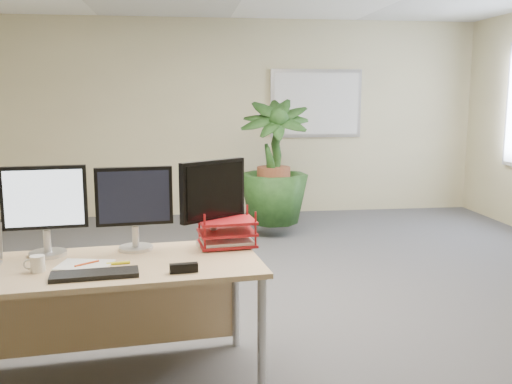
{
  "coord_description": "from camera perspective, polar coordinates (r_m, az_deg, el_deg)",
  "views": [
    {
      "loc": [
        -0.69,
        -3.97,
        1.65
      ],
      "look_at": [
        -0.13,
        0.35,
        0.92
      ],
      "focal_mm": 40.0,
      "sensor_mm": 36.0,
      "label": 1
    }
  ],
  "objects": [
    {
      "name": "desk",
      "position": [
        3.47,
        -16.02,
        -8.94
      ],
      "size": [
        1.97,
        1.0,
        0.73
      ],
      "color": "tan",
      "rests_on": "floor"
    },
    {
      "name": "orange_pen",
      "position": [
        3.29,
        -16.55,
        -6.85
      ],
      "size": [
        0.12,
        0.1,
        0.01
      ],
      "primitive_type": "cylinder",
      "rotation": [
        0.0,
        1.57,
        0.66
      ],
      "color": "#F5511B",
      "rests_on": "spiral_notebook"
    },
    {
      "name": "floor",
      "position": [
        4.35,
        2.33,
        -12.75
      ],
      "size": [
        8.0,
        8.0,
        0.0
      ],
      "primitive_type": "plane",
      "color": "#414146",
      "rests_on": "ground"
    },
    {
      "name": "stapler",
      "position": [
        3.07,
        -7.24,
        -7.55
      ],
      "size": [
        0.15,
        0.06,
        0.05
      ],
      "primitive_type": "cube",
      "rotation": [
        0.0,
        0.0,
        0.11
      ],
      "color": "black",
      "rests_on": "desk"
    },
    {
      "name": "monitor_left",
      "position": [
        3.53,
        -20.36,
        -1.19
      ],
      "size": [
        0.48,
        0.22,
        0.53
      ],
      "color": "silver",
      "rests_on": "desk"
    },
    {
      "name": "floor_plant",
      "position": [
        6.77,
        1.77,
        1.91
      ],
      "size": [
        0.98,
        0.98,
        1.5
      ],
      "primitive_type": "imported",
      "rotation": [
        0.0,
        0.0,
        -0.18
      ],
      "color": "#163513",
      "rests_on": "floor"
    },
    {
      "name": "whiteboard",
      "position": [
        8.15,
        6.03,
        8.79
      ],
      "size": [
        1.3,
        0.04,
        0.95
      ],
      "color": "silver",
      "rests_on": "back_wall"
    },
    {
      "name": "keyboard",
      "position": [
        3.1,
        -15.82,
        -7.92
      ],
      "size": [
        0.46,
        0.2,
        0.02
      ],
      "primitive_type": "cube",
      "rotation": [
        0.0,
        0.0,
        0.11
      ],
      "color": "black",
      "rests_on": "desk"
    },
    {
      "name": "back_wall",
      "position": [
        8.0,
        -2.51,
        7.39
      ],
      "size": [
        7.0,
        0.04,
        2.7
      ],
      "primitive_type": "cube",
      "color": "beige",
      "rests_on": "floor"
    },
    {
      "name": "monitor_right",
      "position": [
        3.51,
        -12.07,
        -1.05
      ],
      "size": [
        0.46,
        0.21,
        0.51
      ],
      "color": "silver",
      "rests_on": "desk"
    },
    {
      "name": "coffee_mug",
      "position": [
        3.28,
        -21.06,
        -6.72
      ],
      "size": [
        0.11,
        0.08,
        0.09
      ],
      "color": "white",
      "rests_on": "desk"
    },
    {
      "name": "yellow_highlighter",
      "position": [
        3.28,
        -13.6,
        -6.93
      ],
      "size": [
        0.13,
        0.04,
        0.02
      ],
      "primitive_type": "cylinder",
      "rotation": [
        0.0,
        1.57,
        0.19
      ],
      "color": "#FFF91A",
      "rests_on": "desk"
    },
    {
      "name": "monitor_dark",
      "position": [
        3.55,
        -4.3,
        -0.48
      ],
      "size": [
        0.42,
        0.32,
        0.54
      ],
      "color": "silver",
      "rests_on": "desk"
    },
    {
      "name": "letter_tray",
      "position": [
        3.57,
        -2.93,
        -4.27
      ],
      "size": [
        0.37,
        0.3,
        0.16
      ],
      "color": "#A3141A",
      "rests_on": "desk"
    },
    {
      "name": "spiral_notebook",
      "position": [
        3.3,
        -16.76,
        -7.03
      ],
      "size": [
        0.32,
        0.27,
        0.01
      ],
      "primitive_type": "cube",
      "rotation": [
        0.0,
        0.0,
        -0.2
      ],
      "color": "white",
      "rests_on": "desk"
    }
  ]
}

